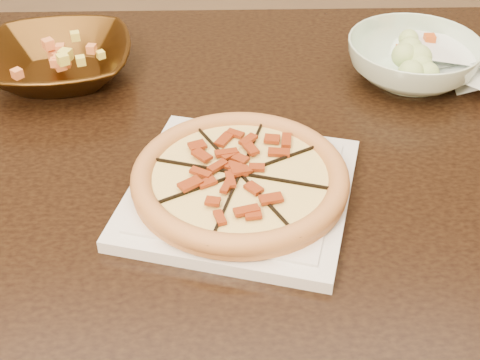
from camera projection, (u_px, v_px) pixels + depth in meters
The scene contains 8 objects.
dining_table at pixel (166, 185), 1.09m from camera, with size 1.35×0.87×0.75m.
plate at pixel (240, 191), 0.89m from camera, with size 0.35×0.35×0.02m.
pizza at pixel (240, 178), 0.88m from camera, with size 0.29×0.29×0.03m.
bronze_bowl at pixel (59, 62), 1.13m from camera, with size 0.25×0.25×0.06m, color #3D260D.
mixed_dish at pixel (53, 38), 1.10m from camera, with size 0.09×0.12×0.03m.
salad_bowl at pixel (412, 60), 1.12m from camera, with size 0.22×0.22×0.07m, color silver.
salad at pixel (417, 31), 1.09m from camera, with size 0.08×0.12×0.04m.
cling_film at pixel (463, 64), 1.13m from camera, with size 0.17×0.14×0.05m, color white, non-canonical shape.
Camera 1 is at (-0.02, -0.83, 1.33)m, focal length 50.00 mm.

